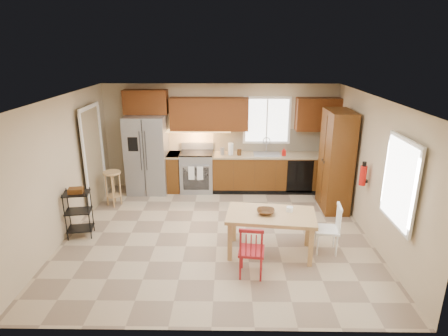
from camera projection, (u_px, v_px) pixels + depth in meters
name	position (u px, v px, depth m)	size (l,w,h in m)	color
floor	(217.00, 233.00, 6.97)	(5.50, 5.50, 0.00)	tan
ceiling	(217.00, 98.00, 6.19)	(5.50, 5.00, 0.02)	silver
wall_back	(220.00, 137.00, 8.95)	(5.50, 0.02, 2.50)	#CCB793
wall_front	(210.00, 240.00, 4.21)	(5.50, 0.02, 2.50)	#CCB793
wall_left	(62.00, 169.00, 6.62)	(0.02, 5.00, 2.50)	#CCB793
wall_right	(374.00, 170.00, 6.55)	(0.02, 5.00, 2.50)	#CCB793
refrigerator	(147.00, 154.00, 8.73)	(0.92, 0.75, 1.82)	gray
range_stove	(197.00, 172.00, 8.91)	(0.76, 0.63, 0.92)	gray
base_cabinet_narrow	(174.00, 172.00, 8.93)	(0.30, 0.60, 0.90)	#5A3210
base_cabinet_run	(274.00, 172.00, 8.90)	(2.92, 0.60, 0.90)	#5A3210
dishwasher	(300.00, 177.00, 8.62)	(0.60, 0.02, 0.78)	black
backsplash	(274.00, 140.00, 8.95)	(2.92, 0.03, 0.55)	beige
upper_over_fridge	(146.00, 102.00, 8.54)	(1.00, 0.35, 0.55)	#5B2D0F
upper_left_block	(209.00, 114.00, 8.61)	(1.80, 0.35, 0.75)	#5B2D0F
upper_right_block	(318.00, 114.00, 8.58)	(1.00, 0.35, 0.75)	#5B2D0F
window_back	(267.00, 120.00, 8.80)	(1.12, 0.04, 1.12)	white
sink	(267.00, 156.00, 8.78)	(0.62, 0.46, 0.16)	gray
undercab_glow	(196.00, 131.00, 8.72)	(1.60, 0.30, 0.01)	#FFBF66
soap_bottle	(284.00, 152.00, 8.64)	(0.09, 0.09, 0.19)	red
paper_towel	(231.00, 149.00, 8.68)	(0.12, 0.12, 0.28)	white
canister_steel	(222.00, 151.00, 8.70)	(0.11, 0.11, 0.18)	gray
canister_wood	(239.00, 152.00, 8.68)	(0.10, 0.10, 0.14)	#4E2C14
pantry	(336.00, 161.00, 7.75)	(0.50, 0.95, 2.10)	#5A3210
fire_extinguisher	(363.00, 176.00, 6.74)	(0.12, 0.12, 0.36)	red
window_right	(400.00, 183.00, 5.39)	(0.04, 1.02, 1.32)	white
doorway	(93.00, 159.00, 7.91)	(0.04, 0.95, 2.10)	#8C7A59
dining_table	(270.00, 234.00, 6.22)	(1.44, 0.81, 0.70)	tan
chair_red	(251.00, 250.00, 5.59)	(0.40, 0.40, 0.84)	maroon
chair_white	(327.00, 229.00, 6.24)	(0.40, 0.40, 0.84)	white
table_bowl	(266.00, 214.00, 6.11)	(0.29, 0.29, 0.07)	#4E2C14
table_jar	(290.00, 210.00, 6.18)	(0.10, 0.10, 0.11)	white
bar_stool	(113.00, 188.00, 8.09)	(0.37, 0.37, 0.77)	tan
utility_cart	(79.00, 214.00, 6.75)	(0.44, 0.34, 0.89)	black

